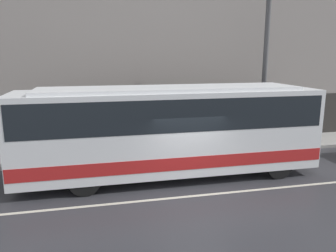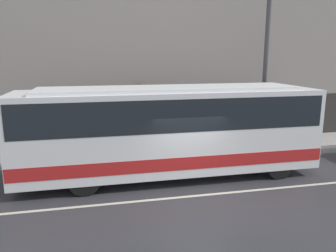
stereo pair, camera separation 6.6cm
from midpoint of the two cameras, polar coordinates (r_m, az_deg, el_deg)
The scene contains 7 objects.
ground_plane at distance 11.05m, azimuth 4.84°, elevation -12.05°, with size 60.00×60.00×0.00m, color #333338.
sidewalk at distance 15.80m, azimuth -0.80°, elevation -4.20°, with size 60.00×2.48×0.15m.
building_facade at distance 16.52m, azimuth -1.85°, elevation 12.73°, with size 60.00×0.35×9.73m.
lane_stripe at distance 11.05m, azimuth 4.84°, elevation -12.03°, with size 54.00×0.14×0.01m.
transit_bus at distance 12.15m, azimuth 0.53°, elevation -0.20°, with size 11.08×2.55×3.42m.
utility_pole_near at distance 16.35m, azimuth 16.71°, elevation 9.40°, with size 0.23×0.23×7.46m.
pedestrian_waiting at distance 15.41m, azimuth 4.72°, elevation -1.45°, with size 0.36×0.36×1.63m.
Camera 2 is at (-3.03, -9.62, 4.52)m, focal length 35.00 mm.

